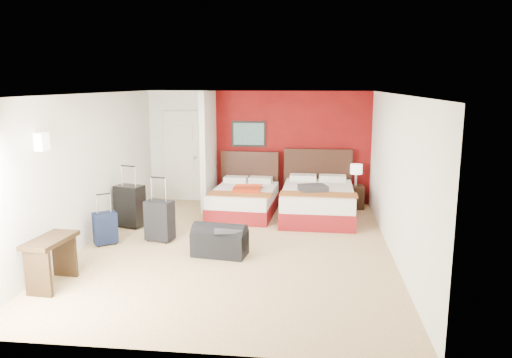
# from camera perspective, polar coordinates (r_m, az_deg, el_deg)

# --- Properties ---
(ground) EXTENTS (6.50, 6.50, 0.00)m
(ground) POSITION_cam_1_polar(r_m,az_deg,el_deg) (8.20, -2.32, -7.92)
(ground) COLOR #D5B783
(ground) RESTS_ON ground
(room_walls) EXTENTS (5.02, 6.52, 2.50)m
(room_walls) POSITION_cam_1_polar(r_m,az_deg,el_deg) (9.55, -9.42, 2.44)
(room_walls) COLOR white
(room_walls) RESTS_ON ground
(red_accent_panel) EXTENTS (3.50, 0.04, 2.50)m
(red_accent_panel) POSITION_cam_1_polar(r_m,az_deg,el_deg) (10.98, 4.11, 3.65)
(red_accent_panel) COLOR maroon
(red_accent_panel) RESTS_ON ground
(partition_wall) EXTENTS (0.12, 1.20, 2.50)m
(partition_wall) POSITION_cam_1_polar(r_m,az_deg,el_deg) (10.59, -5.55, 3.35)
(partition_wall) COLOR silver
(partition_wall) RESTS_ON ground
(entry_door) EXTENTS (0.82, 0.06, 2.05)m
(entry_door) POSITION_cam_1_polar(r_m,az_deg,el_deg) (11.37, -8.61, 2.67)
(entry_door) COLOR silver
(entry_door) RESTS_ON ground
(bed_left) EXTENTS (1.35, 1.84, 0.53)m
(bed_left) POSITION_cam_1_polar(r_m,az_deg,el_deg) (10.12, -1.43, -2.64)
(bed_left) COLOR silver
(bed_left) RESTS_ON ground
(bed_right) EXTENTS (1.45, 2.05, 0.61)m
(bed_right) POSITION_cam_1_polar(r_m,az_deg,el_deg) (9.92, 7.17, -2.78)
(bed_right) COLOR white
(bed_right) RESTS_ON ground
(red_suitcase_open) EXTENTS (0.55, 0.75, 0.09)m
(red_suitcase_open) POSITION_cam_1_polar(r_m,az_deg,el_deg) (9.94, -0.95, -1.05)
(red_suitcase_open) COLOR #A62A0E
(red_suitcase_open) RESTS_ON bed_left
(jacket_bundle) EXTENTS (0.61, 0.54, 0.12)m
(jacket_bundle) POSITION_cam_1_polar(r_m,az_deg,el_deg) (9.55, 6.64, -1.08)
(jacket_bundle) COLOR #37373C
(jacket_bundle) RESTS_ON bed_right
(nightstand) EXTENTS (0.36, 0.36, 0.50)m
(nightstand) POSITION_cam_1_polar(r_m,az_deg,el_deg) (10.82, 11.45, -2.04)
(nightstand) COLOR black
(nightstand) RESTS_ON ground
(table_lamp) EXTENTS (0.31, 0.31, 0.46)m
(table_lamp) POSITION_cam_1_polar(r_m,az_deg,el_deg) (10.73, 11.55, 0.46)
(table_lamp) COLOR silver
(table_lamp) RESTS_ON nightstand
(suitcase_black) EXTENTS (0.58, 0.45, 0.76)m
(suitcase_black) POSITION_cam_1_polar(r_m,az_deg,el_deg) (9.50, -14.43, -3.18)
(suitcase_black) COLOR black
(suitcase_black) RESTS_ON ground
(suitcase_charcoal) EXTENTS (0.51, 0.38, 0.67)m
(suitcase_charcoal) POSITION_cam_1_polar(r_m,az_deg,el_deg) (8.58, -11.12, -4.90)
(suitcase_charcoal) COLOR black
(suitcase_charcoal) RESTS_ON ground
(suitcase_navy) EXTENTS (0.44, 0.41, 0.52)m
(suitcase_navy) POSITION_cam_1_polar(r_m,az_deg,el_deg) (8.62, -17.11, -5.63)
(suitcase_navy) COLOR #111933
(suitcase_navy) RESTS_ON ground
(duffel_bag) EXTENTS (0.89, 0.55, 0.42)m
(duffel_bag) POSITION_cam_1_polar(r_m,az_deg,el_deg) (7.78, -4.22, -7.35)
(duffel_bag) COLOR black
(duffel_bag) RESTS_ON ground
(jacket_draped) EXTENTS (0.48, 0.43, 0.06)m
(jacket_draped) POSITION_cam_1_polar(r_m,az_deg,el_deg) (7.64, -3.21, -5.80)
(jacket_draped) COLOR #36353A
(jacket_draped) RESTS_ON duffel_bag
(desk) EXTENTS (0.47, 0.83, 0.67)m
(desk) POSITION_cam_1_polar(r_m,az_deg,el_deg) (7.14, -22.63, -8.89)
(desk) COLOR black
(desk) RESTS_ON ground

